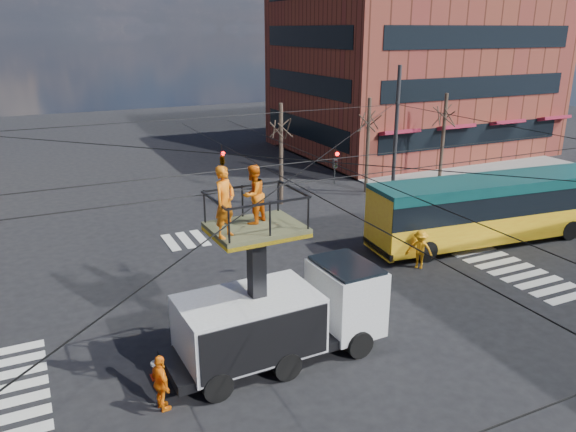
# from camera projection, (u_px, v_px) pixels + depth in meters

# --- Properties ---
(ground) EXTENTS (120.00, 120.00, 0.00)m
(ground) POSITION_uv_depth(u_px,v_px,m) (313.00, 322.00, 20.12)
(ground) COLOR black
(ground) RESTS_ON ground
(sidewalk_ne) EXTENTS (18.00, 18.00, 0.12)m
(sidewalk_ne) POSITION_uv_depth(u_px,v_px,m) (418.00, 155.00, 46.66)
(sidewalk_ne) COLOR slate
(sidewalk_ne) RESTS_ON ground
(crosswalks) EXTENTS (22.40, 22.40, 0.02)m
(crosswalks) POSITION_uv_depth(u_px,v_px,m) (313.00, 322.00, 20.12)
(crosswalks) COLOR silver
(crosswalks) RESTS_ON ground
(building_ne) EXTENTS (20.06, 16.06, 14.00)m
(building_ne) POSITION_uv_depth(u_px,v_px,m) (411.00, 66.00, 47.41)
(building_ne) COLOR brown
(building_ne) RESTS_ON ground
(overhead_network) EXTENTS (24.24, 24.24, 8.00)m
(overhead_network) POSITION_uv_depth(u_px,v_px,m) (307.00, 205.00, 19.08)
(overhead_network) COLOR #2D2D30
(overhead_network) RESTS_ON ground
(tree_a) EXTENTS (2.00, 2.00, 6.00)m
(tree_a) POSITION_uv_depth(u_px,v_px,m) (281.00, 127.00, 32.26)
(tree_a) COLOR #382B21
(tree_a) RESTS_ON ground
(tree_b) EXTENTS (2.00, 2.00, 6.00)m
(tree_b) POSITION_uv_depth(u_px,v_px,m) (369.00, 120.00, 34.71)
(tree_b) COLOR #382B21
(tree_b) RESTS_ON ground
(tree_c) EXTENTS (2.00, 2.00, 6.00)m
(tree_c) POSITION_uv_depth(u_px,v_px,m) (445.00, 114.00, 37.16)
(tree_c) COLOR #382B21
(tree_c) RESTS_ON ground
(utility_truck) EXTENTS (7.08, 2.85, 6.56)m
(utility_truck) POSITION_uv_depth(u_px,v_px,m) (281.00, 298.00, 17.36)
(utility_truck) COLOR black
(utility_truck) RESTS_ON ground
(city_bus) EXTENTS (12.89, 3.85, 3.20)m
(city_bus) POSITION_uv_depth(u_px,v_px,m) (493.00, 208.00, 27.30)
(city_bus) COLOR orange
(city_bus) RESTS_ON ground
(traffic_cone) EXTENTS (0.36, 0.36, 0.73)m
(traffic_cone) POSITION_uv_depth(u_px,v_px,m) (156.00, 366.00, 16.82)
(traffic_cone) COLOR red
(traffic_cone) RESTS_ON ground
(worker_ground) EXTENTS (0.58, 1.04, 1.68)m
(worker_ground) POSITION_uv_depth(u_px,v_px,m) (161.00, 383.00, 15.24)
(worker_ground) COLOR orange
(worker_ground) RESTS_ON ground
(flagger) EXTENTS (1.22, 1.26, 1.73)m
(flagger) POSITION_uv_depth(u_px,v_px,m) (420.00, 249.00, 24.42)
(flagger) COLOR orange
(flagger) RESTS_ON ground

